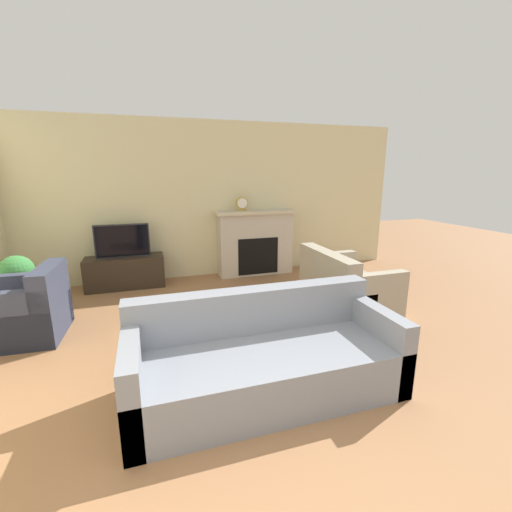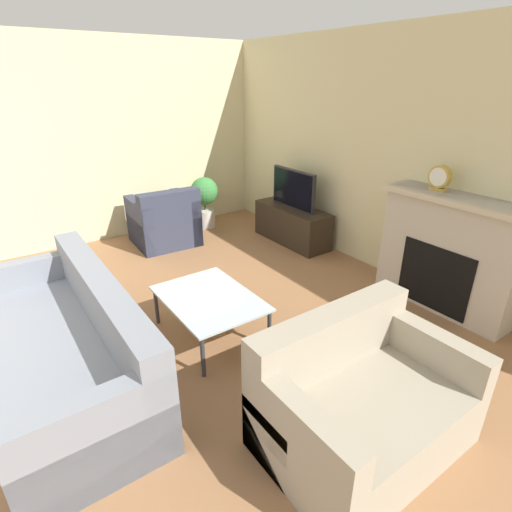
% 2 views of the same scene
% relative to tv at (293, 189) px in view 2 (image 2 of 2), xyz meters
% --- Properties ---
extents(wall_back, '(8.25, 0.06, 2.70)m').
position_rel_tv_xyz_m(wall_back, '(0.96, 0.33, 0.57)').
color(wall_back, beige).
rests_on(wall_back, ground_plane).
extents(wall_left, '(0.06, 7.94, 2.70)m').
position_rel_tv_xyz_m(wall_left, '(-1.69, -2.17, 0.57)').
color(wall_left, beige).
rests_on(wall_left, ground_plane).
extents(fireplace, '(1.47, 0.43, 1.17)m').
position_rel_tv_xyz_m(fireplace, '(2.26, 0.11, -0.16)').
color(fireplace, '#BCB2A3').
rests_on(fireplace, ground_plane).
extents(tv_stand, '(1.21, 0.44, 0.51)m').
position_rel_tv_xyz_m(tv_stand, '(-0.00, 0.00, -0.52)').
color(tv_stand, '#2D2319').
rests_on(tv_stand, ground_plane).
extents(tv, '(0.83, 0.06, 0.53)m').
position_rel_tv_xyz_m(tv, '(0.00, 0.00, 0.00)').
color(tv, '#232328').
rests_on(tv, tv_stand).
extents(couch_sectional, '(2.24, 0.91, 0.82)m').
position_rel_tv_xyz_m(couch_sectional, '(1.25, -3.26, -0.49)').
color(couch_sectional, gray).
rests_on(couch_sectional, ground_plane).
extents(couch_loveseat, '(0.88, 1.27, 0.82)m').
position_rel_tv_xyz_m(couch_loveseat, '(2.91, -1.88, -0.48)').
color(couch_loveseat, '#9E937F').
rests_on(couch_loveseat, ground_plane).
extents(armchair_by_window, '(0.86, 0.86, 0.82)m').
position_rel_tv_xyz_m(armchair_by_window, '(-0.98, -1.52, -0.48)').
color(armchair_by_window, '#33384C').
rests_on(armchair_by_window, ground_plane).
extents(coffee_table, '(1.01, 0.73, 0.39)m').
position_rel_tv_xyz_m(coffee_table, '(1.34, -2.09, -0.42)').
color(coffee_table, '#333338').
rests_on(coffee_table, ground_plane).
extents(potted_plant, '(0.43, 0.43, 0.79)m').
position_rel_tv_xyz_m(potted_plant, '(-1.27, -0.71, -0.30)').
color(potted_plant, beige).
rests_on(potted_plant, ground_plane).
extents(mantel_clock, '(0.21, 0.07, 0.24)m').
position_rel_tv_xyz_m(mantel_clock, '(2.01, 0.12, 0.52)').
color(mantel_clock, '#B79338').
rests_on(mantel_clock, fireplace).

